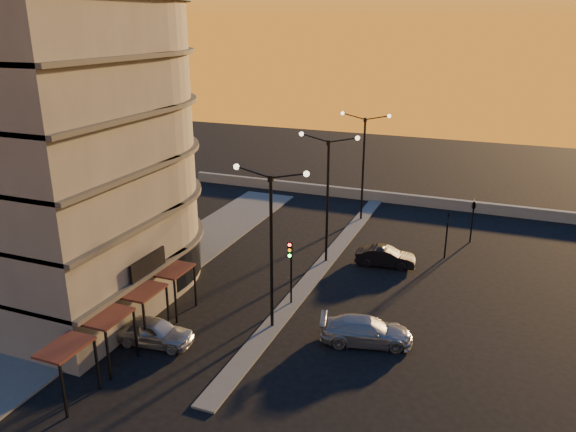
# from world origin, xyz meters

# --- Properties ---
(ground) EXTENTS (120.00, 120.00, 0.00)m
(ground) POSITION_xyz_m (0.00, 0.00, 0.00)
(ground) COLOR black
(ground) RESTS_ON ground
(sidewalk_west) EXTENTS (5.00, 40.00, 0.12)m
(sidewalk_west) POSITION_xyz_m (-10.50, 4.00, 0.06)
(sidewalk_west) COLOR #4C4C49
(sidewalk_west) RESTS_ON ground
(median) EXTENTS (1.20, 36.00, 0.12)m
(median) POSITION_xyz_m (0.00, 10.00, 0.06)
(median) COLOR #4C4C49
(median) RESTS_ON ground
(parapet) EXTENTS (44.00, 0.50, 1.00)m
(parapet) POSITION_xyz_m (2.00, 26.00, 0.50)
(parapet) COLOR slate
(parapet) RESTS_ON ground
(building) EXTENTS (14.35, 17.08, 25.00)m
(building) POSITION_xyz_m (-14.00, 0.03, 11.91)
(building) COLOR #605C55
(building) RESTS_ON ground
(streetlamp_near) EXTENTS (4.32, 0.32, 9.51)m
(streetlamp_near) POSITION_xyz_m (0.00, 0.00, 5.59)
(streetlamp_near) COLOR black
(streetlamp_near) RESTS_ON ground
(streetlamp_mid) EXTENTS (4.32, 0.32, 9.51)m
(streetlamp_mid) POSITION_xyz_m (0.00, 10.00, 5.59)
(streetlamp_mid) COLOR black
(streetlamp_mid) RESTS_ON ground
(streetlamp_far) EXTENTS (4.32, 0.32, 9.51)m
(streetlamp_far) POSITION_xyz_m (0.00, 20.00, 5.59)
(streetlamp_far) COLOR black
(streetlamp_far) RESTS_ON ground
(traffic_light_main) EXTENTS (0.28, 0.44, 4.25)m
(traffic_light_main) POSITION_xyz_m (0.00, 2.87, 2.89)
(traffic_light_main) COLOR black
(traffic_light_main) RESTS_ON ground
(signal_east_a) EXTENTS (0.13, 0.16, 3.60)m
(signal_east_a) POSITION_xyz_m (8.00, 14.00, 1.93)
(signal_east_a) COLOR black
(signal_east_a) RESTS_ON ground
(signal_east_b) EXTENTS (0.42, 1.99, 3.60)m
(signal_east_b) POSITION_xyz_m (9.50, 18.00, 3.10)
(signal_east_b) COLOR black
(signal_east_b) RESTS_ON ground
(car_hatchback) EXTENTS (4.59, 2.26, 1.51)m
(car_hatchback) POSITION_xyz_m (-5.31, -4.02, 0.75)
(car_hatchback) COLOR #9B9EA2
(car_hatchback) RESTS_ON ground
(car_sedan) EXTENTS (4.41, 2.01, 1.40)m
(car_sedan) POSITION_xyz_m (4.16, 10.98, 0.70)
(car_sedan) COLOR black
(car_sedan) RESTS_ON ground
(car_wagon) EXTENTS (5.39, 3.23, 1.46)m
(car_wagon) POSITION_xyz_m (5.44, 0.39, 0.73)
(car_wagon) COLOR gray
(car_wagon) RESTS_ON ground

